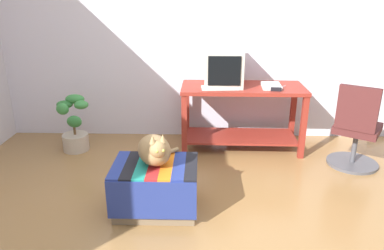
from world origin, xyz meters
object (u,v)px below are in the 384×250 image
object	(u,v)px
keyboard	(220,88)
stapler	(276,89)
office_chair	(356,132)
desk	(242,107)
tv_monitor	(223,68)
book	(271,86)
ottoman_with_blanket	(156,187)
potted_plant	(74,128)
cat	(155,150)

from	to	relation	value
keyboard	stapler	distance (m)	0.59
keyboard	office_chair	bearing A→B (deg)	-17.70
office_chair	desk	bearing A→B (deg)	10.20
tv_monitor	book	size ratio (longest dim) A/B	1.75
keyboard	stapler	size ratio (longest dim) A/B	3.64
office_chair	stapler	bearing A→B (deg)	14.66
ottoman_with_blanket	office_chair	distance (m)	2.15
desk	office_chair	bearing A→B (deg)	-21.86
keyboard	potted_plant	distance (m)	1.72
keyboard	office_chair	world-z (taller)	office_chair
tv_monitor	keyboard	size ratio (longest dim) A/B	1.24
cat	office_chair	distance (m)	2.14
office_chair	keyboard	bearing A→B (deg)	19.13
tv_monitor	potted_plant	size ratio (longest dim) A/B	0.77
ottoman_with_blanket	stapler	xyz separation A→B (m)	(1.16, 1.13, 0.55)
potted_plant	book	bearing A→B (deg)	1.88
desk	ottoman_with_blanket	size ratio (longest dim) A/B	1.99
cat	potted_plant	size ratio (longest dim) A/B	0.74
tv_monitor	cat	distance (m)	1.55
cat	stapler	xyz separation A→B (m)	(1.16, 1.11, 0.22)
book	cat	size ratio (longest dim) A/B	0.60
book	stapler	size ratio (longest dim) A/B	2.57
tv_monitor	office_chair	bearing A→B (deg)	-20.38
book	cat	distance (m)	1.72
potted_plant	office_chair	size ratio (longest dim) A/B	0.72
tv_monitor	keyboard	distance (m)	0.26
tv_monitor	cat	xyz separation A→B (m)	(-0.61, -1.37, -0.40)
potted_plant	cat	bearing A→B (deg)	-47.88
cat	stapler	distance (m)	1.62
desk	book	bearing A→B (deg)	-8.34
desk	office_chair	world-z (taller)	office_chair
ottoman_with_blanket	stapler	world-z (taller)	stapler
cat	book	bearing A→B (deg)	27.67
desk	cat	bearing A→B (deg)	-121.71
desk	ottoman_with_blanket	xyz separation A→B (m)	(-0.84, -1.33, -0.30)
book	office_chair	xyz separation A→B (m)	(0.82, -0.42, -0.38)
desk	keyboard	bearing A→B (deg)	-152.81
stapler	cat	bearing A→B (deg)	139.55
tv_monitor	office_chair	xyz separation A→B (m)	(1.34, -0.52, -0.55)
office_chair	cat	bearing A→B (deg)	56.19
tv_monitor	potted_plant	world-z (taller)	tv_monitor
keyboard	book	xyz separation A→B (m)	(0.57, 0.08, 0.01)
book	stapler	bearing A→B (deg)	-79.51
book	stapler	world-z (taller)	stapler
keyboard	potted_plant	bearing A→B (deg)	175.52
ottoman_with_blanket	office_chair	world-z (taller)	office_chair
book	potted_plant	world-z (taller)	book
office_chair	ottoman_with_blanket	bearing A→B (deg)	56.62
stapler	office_chair	bearing A→B (deg)	-102.21
stapler	desk	bearing A→B (deg)	63.64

